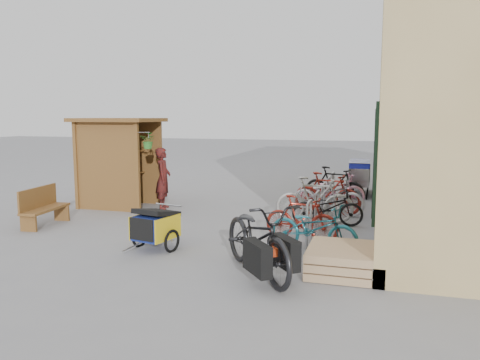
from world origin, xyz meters
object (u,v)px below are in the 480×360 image
(bench, at_px, (43,206))
(bike_1, at_px, (301,218))
(bike_4, at_px, (328,196))
(bike_0, at_px, (313,228))
(bike_7, at_px, (334,186))
(bike_3, at_px, (315,200))
(child_trailer, at_px, (155,225))
(cargo_bike, at_px, (258,238))
(shopping_carts, at_px, (360,174))
(kiosk, at_px, (116,150))
(pallet_stack, at_px, (340,260))
(bike_6, at_px, (332,191))
(bike_5, at_px, (327,193))
(person_kiosk, at_px, (163,178))
(bike_2, at_px, (327,208))

(bench, distance_m, bike_1, 5.79)
(bike_4, bearing_deg, bike_0, -170.37)
(bench, relative_size, bike_7, 0.80)
(bike_1, bearing_deg, bike_3, 8.92)
(child_trailer, height_order, cargo_bike, cargo_bike)
(shopping_carts, height_order, bike_1, shopping_carts)
(kiosk, height_order, shopping_carts, kiosk)
(pallet_stack, distance_m, bike_7, 5.86)
(bike_0, distance_m, bike_6, 4.28)
(pallet_stack, xyz_separation_m, bike_5, (-0.68, 4.50, 0.31))
(pallet_stack, relative_size, bike_7, 0.68)
(person_kiosk, xyz_separation_m, bike_1, (4.03, -2.20, -0.36))
(cargo_bike, relative_size, bike_2, 1.43)
(bike_6, bearing_deg, bike_2, 164.06)
(bike_0, distance_m, bike_1, 0.78)
(pallet_stack, bearing_deg, person_kiosk, 141.37)
(pallet_stack, distance_m, bike_5, 4.56)
(kiosk, bearing_deg, bike_6, 14.27)
(shopping_carts, bearing_deg, bike_7, -107.42)
(bike_7, bearing_deg, shopping_carts, 0.14)
(bike_1, relative_size, bike_2, 0.95)
(bike_2, bearing_deg, kiosk, 74.77)
(cargo_bike, distance_m, bike_1, 2.23)
(cargo_bike, relative_size, bike_1, 1.50)
(shopping_carts, height_order, child_trailer, shopping_carts)
(bike_7, bearing_deg, child_trailer, 170.52)
(bike_1, bearing_deg, person_kiosk, 71.73)
(bike_2, relative_size, bike_6, 0.89)
(bike_0, xyz_separation_m, bike_7, (-0.06, 4.79, 0.08))
(pallet_stack, distance_m, bike_6, 5.35)
(bike_2, relative_size, bike_7, 0.89)
(bike_1, bearing_deg, bike_4, 4.95)
(bike_1, bearing_deg, bike_7, 6.49)
(shopping_carts, bearing_deg, bike_3, -101.00)
(pallet_stack, xyz_separation_m, bike_7, (-0.62, 5.82, 0.32))
(person_kiosk, bearing_deg, shopping_carts, -67.02)
(kiosk, bearing_deg, bike_1, -21.63)
(bike_6, distance_m, bike_7, 0.52)
(child_trailer, height_order, bike_4, bike_4)
(cargo_bike, xyz_separation_m, person_kiosk, (-3.71, 4.40, 0.23))
(shopping_carts, relative_size, bike_0, 1.24)
(child_trailer, distance_m, bike_1, 2.84)
(kiosk, xyz_separation_m, bike_5, (5.59, 0.63, -1.03))
(bike_2, bearing_deg, pallet_stack, -178.74)
(bike_3, bearing_deg, pallet_stack, -171.90)
(bike_2, bearing_deg, cargo_bike, 161.00)
(kiosk, distance_m, bike_6, 5.93)
(shopping_carts, distance_m, bike_0, 6.79)
(person_kiosk, height_order, bike_3, person_kiosk)
(bench, height_order, bike_1, bike_1)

